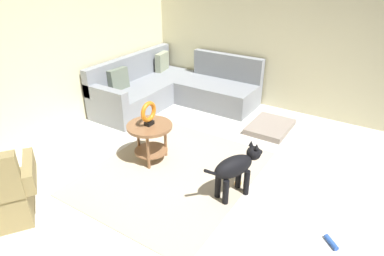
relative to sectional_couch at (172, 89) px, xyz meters
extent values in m
cube|color=silver|center=(-1.99, -2.02, -0.34)|extent=(6.00, 6.00, 0.10)
cube|color=beige|center=(-1.99, 0.92, 1.06)|extent=(6.00, 0.12, 2.70)
cube|color=beige|center=(0.95, -2.02, 1.06)|extent=(0.12, 6.00, 2.70)
cube|color=#BCAD93|center=(-1.84, -1.32, -0.28)|extent=(2.30, 1.90, 0.01)
cube|color=gray|center=(-0.26, 0.38, -0.08)|extent=(2.20, 0.85, 0.42)
cube|color=gray|center=(-0.26, 0.74, 0.36)|extent=(2.20, 0.14, 0.46)
cube|color=gray|center=(0.42, -0.74, -0.08)|extent=(0.85, 1.40, 0.42)
cube|color=gray|center=(0.77, -0.74, 0.36)|extent=(0.14, 1.40, 0.46)
cube|color=gray|center=(-1.28, 0.38, 0.24)|extent=(0.16, 0.85, 0.22)
cube|color=gray|center=(0.49, 0.59, 0.30)|extent=(0.40, 0.19, 0.38)
cube|color=slate|center=(-0.76, 0.59, 0.30)|extent=(0.39, 0.17, 0.39)
cube|color=olive|center=(-3.48, -0.27, -0.09)|extent=(0.83, 0.83, 0.40)
cube|color=olive|center=(-3.19, -0.46, 0.22)|extent=(0.42, 0.55, 0.22)
cylinder|color=brown|center=(-1.74, -0.89, 0.23)|extent=(0.60, 0.60, 0.04)
cylinder|color=brown|center=(-1.74, -0.89, -0.14)|extent=(0.45, 0.45, 0.02)
cylinder|color=brown|center=(-1.74, -0.68, -0.04)|extent=(0.04, 0.04, 0.50)
cylinder|color=brown|center=(-1.93, -1.00, -0.04)|extent=(0.04, 0.04, 0.50)
cylinder|color=brown|center=(-1.56, -1.00, -0.04)|extent=(0.04, 0.04, 0.50)
cube|color=black|center=(-1.74, -0.89, 0.28)|extent=(0.12, 0.08, 0.05)
torus|color=orange|center=(-1.74, -0.89, 0.44)|extent=(0.28, 0.06, 0.28)
cube|color=gray|center=(-0.01, -1.94, -0.24)|extent=(0.80, 0.60, 0.09)
cylinder|color=black|center=(-1.67, -2.16, -0.13)|extent=(0.07, 0.07, 0.32)
cylinder|color=black|center=(-1.72, -2.29, -0.13)|extent=(0.07, 0.07, 0.32)
cylinder|color=black|center=(-1.95, -2.04, -0.13)|extent=(0.07, 0.07, 0.32)
cylinder|color=black|center=(-2.01, -2.17, -0.13)|extent=(0.07, 0.07, 0.32)
ellipsoid|color=black|center=(-1.84, -2.16, 0.12)|extent=(0.56, 0.41, 0.24)
sphere|color=black|center=(-1.56, -2.28, 0.19)|extent=(0.17, 0.17, 0.17)
ellipsoid|color=black|center=(-1.49, -2.31, 0.17)|extent=(0.14, 0.11, 0.07)
cone|color=black|center=(-1.55, -2.24, 0.30)|extent=(0.06, 0.06, 0.07)
cone|color=black|center=(-1.59, -2.32, 0.30)|extent=(0.06, 0.06, 0.07)
cylinder|color=black|center=(-2.12, -2.04, 0.16)|extent=(0.20, 0.11, 0.16)
sphere|color=orange|center=(-1.63, -2.15, -0.25)|extent=(0.09, 0.09, 0.09)
cylinder|color=blue|center=(-1.99, -3.31, -0.26)|extent=(0.16, 0.16, 0.05)
camera|label=1|loc=(-4.69, -3.43, 2.21)|focal=31.00mm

